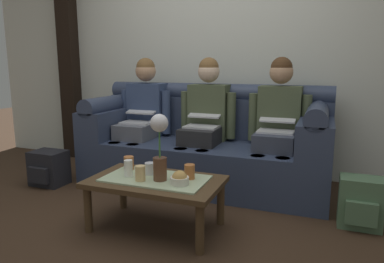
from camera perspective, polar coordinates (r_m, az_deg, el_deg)
The scene contains 17 objects.
ground_plane at distance 2.57m, azimuth -6.71°, elevation -15.93°, with size 14.00×14.00×0.00m, color #382619.
back_wall_patterned at distance 3.90m, azimuth 4.87°, elevation 15.07°, with size 6.00×0.12×2.90m, color silver.
timber_pillar at distance 4.70m, azimuth -19.25°, elevation 13.78°, with size 0.20×0.20×2.90m, color black.
couch at distance 3.47m, azimuth 2.14°, elevation -2.32°, with size 2.31×0.88×0.96m.
person_left at distance 3.69m, azimuth -8.00°, elevation 2.93°, with size 0.56×0.67×1.22m.
person_middle at distance 3.41m, azimuth 2.15°, elevation 2.40°, with size 0.56×0.67×1.22m.
person_right at distance 3.26m, azimuth 13.65°, elevation 1.71°, with size 0.56×0.67×1.22m.
coffee_table at distance 2.52m, azimuth -5.89°, elevation -8.61°, with size 0.92×0.55×0.37m.
flower_vase at distance 2.39m, azimuth -5.25°, elevation -1.94°, with size 0.12×0.12×0.46m.
snack_bowl at distance 2.35m, azimuth -2.02°, elevation -7.68°, with size 0.12×0.12×0.10m.
cup_near_left at distance 2.45m, azimuth -8.34°, elevation -6.66°, with size 0.07×0.07×0.10m, color #DBB77A.
cup_near_right at distance 2.55m, azimuth -10.21°, elevation -5.85°, with size 0.06×0.06×0.12m, color white.
cup_far_center at distance 2.46m, azimuth -0.40°, elevation -6.47°, with size 0.07×0.07×0.10m, color #B26633.
cup_far_left at distance 2.58m, azimuth -6.80°, elevation -5.94°, with size 0.07×0.07×0.09m, color silver.
cup_far_right at distance 2.71m, azimuth -10.14°, elevation -5.01°, with size 0.07×0.07×0.10m, color #B26633.
backpack_right at distance 2.84m, azimuth 25.50°, elevation -10.38°, with size 0.29×0.25×0.37m.
backpack_left at distance 3.71m, azimuth -22.13°, elevation -5.51°, with size 0.32×0.29×0.33m.
Camera 1 is at (1.09, -2.03, 1.15)m, focal length 33.11 mm.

